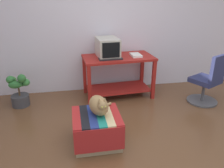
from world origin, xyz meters
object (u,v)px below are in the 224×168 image
tv_monitor (107,48)px  ottoman_with_blanket (97,129)px  desk (118,70)px  book (136,55)px  office_chair (208,82)px  cat (99,105)px  keyboard (111,59)px  potted_plant (19,92)px

tv_monitor → ottoman_with_blanket: bearing=-109.0°
desk → ottoman_with_blanket: desk is taller
ottoman_with_blanket → desk: bearing=67.6°
book → office_chair: (1.13, -0.56, -0.39)m
book → cat: bearing=-124.1°
desk → keyboard: 0.34m
ottoman_with_blanket → book: bearing=56.7°
keyboard → office_chair: 1.71m
potted_plant → ottoman_with_blanket: bearing=-47.3°
desk → book: bearing=-8.8°
keyboard → potted_plant: bearing=175.4°
desk → office_chair: 1.57m
desk → keyboard: keyboard is taller
keyboard → book: book is taller
keyboard → office_chair: size_ratio=0.45×
cat → keyboard: bearing=61.5°
book → cat: (-0.84, -1.31, -0.25)m
desk → cat: size_ratio=3.05×
book → office_chair: office_chair is taller
book → cat: size_ratio=0.65×
tv_monitor → ottoman_with_blanket: (-0.38, -1.41, -0.71)m
tv_monitor → ottoman_with_blanket: size_ratio=0.90×
desk → book: book is taller
tv_monitor → cat: (-0.34, -1.38, -0.39)m
book → potted_plant: 2.11m
desk → office_chair: size_ratio=1.44×
desk → office_chair: office_chair is taller
potted_plant → cat: bearing=-45.7°
tv_monitor → keyboard: 0.25m
keyboard → office_chair: bearing=-17.5°
tv_monitor → book: tv_monitor is taller
desk → potted_plant: desk is taller
book → desk: bearing=173.8°
ottoman_with_blanket → cat: 0.32m
cat → potted_plant: cat is taller
desk → tv_monitor: tv_monitor is taller
desk → cat: bearing=-115.4°
book → ottoman_with_blanket: 1.70m
book → cat: 1.58m
desk → ottoman_with_blanket: 1.51m
potted_plant → office_chair: size_ratio=0.68×
desk → cat: 1.44m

